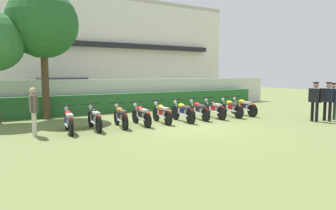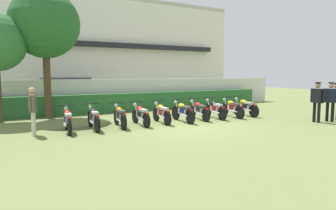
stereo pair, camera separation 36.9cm
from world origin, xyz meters
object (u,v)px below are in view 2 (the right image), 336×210
(motorcycle_in_row_3, at_px, (141,115))
(motorcycle_in_row_9, at_px, (245,107))
(motorcycle_in_row_6, at_px, (199,110))
(motorcycle_in_row_8, at_px, (232,108))
(officer_2, at_px, (336,98))
(officer_0, at_px, (317,98))
(motorcycle_in_row_0, at_px, (68,120))
(inspector_person, at_px, (33,107))
(motorcycle_in_row_5, at_px, (183,112))
(motorcycle_in_row_2, at_px, (120,116))
(motorcycle_in_row_7, at_px, (215,109))
(parked_car, at_px, (69,93))
(motorcycle_in_row_4, at_px, (162,113))
(officer_1, at_px, (331,98))
(motorcycle_in_row_1, at_px, (94,118))
(tree_far_side, at_px, (45,24))

(motorcycle_in_row_3, xyz_separation_m, motorcycle_in_row_9, (5.74, 0.03, 0.01))
(motorcycle_in_row_6, distance_m, motorcycle_in_row_8, 1.89)
(motorcycle_in_row_9, relative_size, officer_2, 1.16)
(motorcycle_in_row_3, relative_size, officer_0, 1.04)
(motorcycle_in_row_0, distance_m, motorcycle_in_row_8, 7.71)
(motorcycle_in_row_6, height_order, inspector_person, inspector_person)
(motorcycle_in_row_3, xyz_separation_m, motorcycle_in_row_6, (2.94, 0.07, 0.00))
(motorcycle_in_row_5, bearing_deg, motorcycle_in_row_2, 91.28)
(motorcycle_in_row_7, xyz_separation_m, motorcycle_in_row_8, (1.00, -0.08, -0.00))
(motorcycle_in_row_3, height_order, motorcycle_in_row_6, motorcycle_in_row_6)
(parked_car, distance_m, motorcycle_in_row_4, 8.39)
(motorcycle_in_row_8, bearing_deg, officer_2, -123.55)
(inspector_person, xyz_separation_m, officer_1, (11.69, -3.14, 0.06))
(motorcycle_in_row_2, bearing_deg, motorcycle_in_row_1, 95.75)
(motorcycle_in_row_1, relative_size, motorcycle_in_row_9, 0.98)
(motorcycle_in_row_5, xyz_separation_m, motorcycle_in_row_7, (1.86, 0.13, -0.00))
(motorcycle_in_row_5, bearing_deg, motorcycle_in_row_9, -85.32)
(parked_car, xyz_separation_m, motorcycle_in_row_1, (-0.60, -8.08, -0.48))
(motorcycle_in_row_3, bearing_deg, motorcycle_in_row_4, -85.43)
(motorcycle_in_row_8, distance_m, officer_2, 4.64)
(motorcycle_in_row_8, bearing_deg, motorcycle_in_row_0, 96.89)
(motorcycle_in_row_0, bearing_deg, officer_2, -99.93)
(motorcycle_in_row_5, distance_m, inspector_person, 6.01)
(motorcycle_in_row_7, relative_size, officer_2, 1.15)
(parked_car, relative_size, officer_1, 2.65)
(officer_0, bearing_deg, motorcycle_in_row_8, -48.63)
(motorcycle_in_row_0, height_order, motorcycle_in_row_6, motorcycle_in_row_0)
(officer_0, xyz_separation_m, officer_2, (1.33, -0.01, -0.04))
(motorcycle_in_row_4, distance_m, motorcycle_in_row_7, 2.84)
(motorcycle_in_row_5, height_order, motorcycle_in_row_8, motorcycle_in_row_5)
(motorcycle_in_row_8, height_order, motorcycle_in_row_9, motorcycle_in_row_9)
(motorcycle_in_row_0, distance_m, motorcycle_in_row_6, 5.83)
(tree_far_side, relative_size, motorcycle_in_row_5, 3.04)
(motorcycle_in_row_0, xyz_separation_m, motorcycle_in_row_2, (1.99, 0.03, -0.00))
(inspector_person, bearing_deg, motorcycle_in_row_9, 0.50)
(parked_car, distance_m, officer_2, 14.74)
(officer_0, bearing_deg, parked_car, -47.91)
(motorcycle_in_row_4, relative_size, inspector_person, 1.10)
(motorcycle_in_row_4, bearing_deg, officer_1, -111.23)
(officer_2, bearing_deg, motorcycle_in_row_5, -24.54)
(motorcycle_in_row_0, relative_size, motorcycle_in_row_5, 0.94)
(motorcycle_in_row_9, bearing_deg, motorcycle_in_row_5, 94.98)
(motorcycle_in_row_0, xyz_separation_m, motorcycle_in_row_5, (4.86, -0.05, 0.01))
(parked_car, distance_m, motorcycle_in_row_5, 8.83)
(motorcycle_in_row_3, bearing_deg, tree_far_side, 40.15)
(tree_far_side, bearing_deg, motorcycle_in_row_5, -38.37)
(motorcycle_in_row_2, relative_size, motorcycle_in_row_5, 0.93)
(motorcycle_in_row_5, relative_size, motorcycle_in_row_8, 1.02)
(motorcycle_in_row_0, height_order, motorcycle_in_row_1, motorcycle_in_row_1)
(motorcycle_in_row_4, xyz_separation_m, motorcycle_in_row_9, (4.74, -0.01, 0.01))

